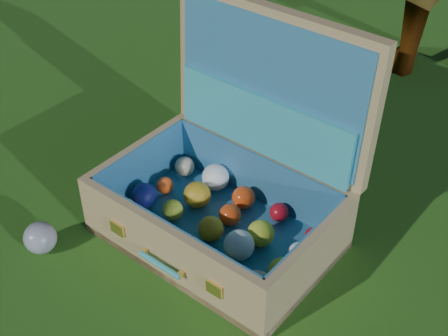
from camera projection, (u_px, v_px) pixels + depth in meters
ground at (273, 259)px, 1.46m from camera, size 60.00×60.00×0.00m
stray_ball at (40, 238)px, 1.46m from camera, size 0.08×0.08×0.08m
suitcase at (235, 179)px, 1.46m from camera, size 0.66×0.60×0.52m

